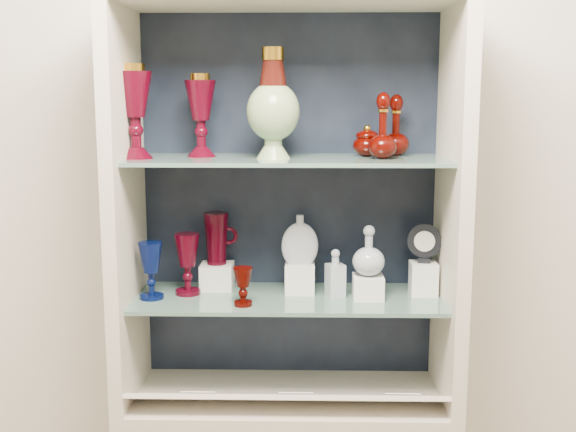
{
  "coord_description": "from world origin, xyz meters",
  "views": [
    {
      "loc": [
        0.05,
        -0.56,
        1.66
      ],
      "look_at": [
        0.0,
        1.53,
        1.3
      ],
      "focal_mm": 45.0,
      "sensor_mm": 36.0,
      "label": 1
    }
  ],
  "objects_px": {
    "clear_round_decanter": "(369,252)",
    "ruby_decanter_a": "(383,122)",
    "cobalt_goblet": "(151,271)",
    "clear_square_bottle": "(335,273)",
    "enamel_urn": "(273,104)",
    "pedestal_lamp_right": "(201,115)",
    "ruby_goblet_tall": "(187,264)",
    "ruby_pitcher": "(216,238)",
    "flat_flask": "(300,239)",
    "ruby_decanter_b": "(396,123)",
    "pedestal_lamp_left": "(135,111)",
    "ruby_goblet_small": "(243,287)",
    "lidded_bowl": "(367,140)",
    "cameo_medallion": "(424,243)"
  },
  "relations": [
    {
      "from": "clear_round_decanter",
      "to": "ruby_decanter_a",
      "type": "bearing_deg",
      "value": -18.56
    },
    {
      "from": "cobalt_goblet",
      "to": "clear_square_bottle",
      "type": "bearing_deg",
      "value": 3.47
    },
    {
      "from": "clear_square_bottle",
      "to": "enamel_urn",
      "type": "bearing_deg",
      "value": -172.73
    },
    {
      "from": "enamel_urn",
      "to": "cobalt_goblet",
      "type": "relative_size",
      "value": 1.84
    },
    {
      "from": "pedestal_lamp_right",
      "to": "clear_round_decanter",
      "type": "bearing_deg",
      "value": -6.35
    },
    {
      "from": "ruby_goblet_tall",
      "to": "clear_square_bottle",
      "type": "xyz_separation_m",
      "value": [
        0.45,
        -0.02,
        -0.02
      ]
    },
    {
      "from": "ruby_pitcher",
      "to": "flat_flask",
      "type": "bearing_deg",
      "value": -12.7
    },
    {
      "from": "enamel_urn",
      "to": "clear_square_bottle",
      "type": "relative_size",
      "value": 2.15
    },
    {
      "from": "enamel_urn",
      "to": "ruby_decanter_b",
      "type": "bearing_deg",
      "value": 14.99
    },
    {
      "from": "pedestal_lamp_left",
      "to": "ruby_goblet_tall",
      "type": "xyz_separation_m",
      "value": [
        0.13,
        0.05,
        -0.46
      ]
    },
    {
      "from": "ruby_decanter_a",
      "to": "ruby_goblet_small",
      "type": "relative_size",
      "value": 1.89
    },
    {
      "from": "flat_flask",
      "to": "cobalt_goblet",
      "type": "bearing_deg",
      "value": -173.43
    },
    {
      "from": "cobalt_goblet",
      "to": "ruby_goblet_small",
      "type": "height_order",
      "value": "cobalt_goblet"
    },
    {
      "from": "pedestal_lamp_left",
      "to": "ruby_decanter_b",
      "type": "bearing_deg",
      "value": 7.71
    },
    {
      "from": "lidded_bowl",
      "to": "ruby_pitcher",
      "type": "distance_m",
      "value": 0.55
    },
    {
      "from": "pedestal_lamp_left",
      "to": "clear_square_bottle",
      "type": "distance_m",
      "value": 0.76
    },
    {
      "from": "ruby_goblet_small",
      "to": "clear_round_decanter",
      "type": "distance_m",
      "value": 0.39
    },
    {
      "from": "ruby_decanter_a",
      "to": "ruby_pitcher",
      "type": "height_order",
      "value": "ruby_decanter_a"
    },
    {
      "from": "lidded_bowl",
      "to": "ruby_goblet_tall",
      "type": "bearing_deg",
      "value": -176.11
    },
    {
      "from": "ruby_pitcher",
      "to": "clear_square_bottle",
      "type": "bearing_deg",
      "value": -16.74
    },
    {
      "from": "cobalt_goblet",
      "to": "flat_flask",
      "type": "distance_m",
      "value": 0.46
    },
    {
      "from": "pedestal_lamp_right",
      "to": "clear_square_bottle",
      "type": "relative_size",
      "value": 1.67
    },
    {
      "from": "pedestal_lamp_right",
      "to": "ruby_goblet_small",
      "type": "bearing_deg",
      "value": -46.33
    },
    {
      "from": "cobalt_goblet",
      "to": "ruby_goblet_tall",
      "type": "relative_size",
      "value": 0.92
    },
    {
      "from": "ruby_decanter_a",
      "to": "ruby_goblet_small",
      "type": "height_order",
      "value": "ruby_decanter_a"
    },
    {
      "from": "pedestal_lamp_right",
      "to": "cobalt_goblet",
      "type": "height_order",
      "value": "pedestal_lamp_right"
    },
    {
      "from": "pedestal_lamp_left",
      "to": "ruby_decanter_a",
      "type": "distance_m",
      "value": 0.71
    },
    {
      "from": "ruby_goblet_tall",
      "to": "ruby_pitcher",
      "type": "distance_m",
      "value": 0.12
    },
    {
      "from": "ruby_goblet_tall",
      "to": "cameo_medallion",
      "type": "distance_m",
      "value": 0.72
    },
    {
      "from": "ruby_decanter_a",
      "to": "cameo_medallion",
      "type": "bearing_deg",
      "value": 22.46
    },
    {
      "from": "ruby_decanter_a",
      "to": "cameo_medallion",
      "type": "xyz_separation_m",
      "value": [
        0.14,
        0.06,
        -0.36
      ]
    },
    {
      "from": "ruby_decanter_b",
      "to": "cobalt_goblet",
      "type": "relative_size",
      "value": 1.13
    },
    {
      "from": "enamel_urn",
      "to": "ruby_goblet_tall",
      "type": "xyz_separation_m",
      "value": [
        -0.26,
        0.04,
        -0.48
      ]
    },
    {
      "from": "enamel_urn",
      "to": "ruby_goblet_small",
      "type": "distance_m",
      "value": 0.53
    },
    {
      "from": "clear_round_decanter",
      "to": "cameo_medallion",
      "type": "height_order",
      "value": "cameo_medallion"
    },
    {
      "from": "ruby_decanter_b",
      "to": "cameo_medallion",
      "type": "distance_m",
      "value": 0.37
    },
    {
      "from": "pedestal_lamp_left",
      "to": "clear_round_decanter",
      "type": "height_order",
      "value": "pedestal_lamp_left"
    },
    {
      "from": "ruby_goblet_tall",
      "to": "cameo_medallion",
      "type": "height_order",
      "value": "cameo_medallion"
    },
    {
      "from": "cobalt_goblet",
      "to": "clear_round_decanter",
      "type": "distance_m",
      "value": 0.65
    },
    {
      "from": "cobalt_goblet",
      "to": "pedestal_lamp_left",
      "type": "bearing_deg",
      "value": 172.23
    },
    {
      "from": "ruby_decanter_a",
      "to": "cameo_medallion",
      "type": "height_order",
      "value": "ruby_decanter_a"
    },
    {
      "from": "ruby_decanter_a",
      "to": "ruby_goblet_tall",
      "type": "bearing_deg",
      "value": 175.43
    },
    {
      "from": "ruby_goblet_small",
      "to": "ruby_decanter_b",
      "type": "bearing_deg",
      "value": 21.19
    },
    {
      "from": "ruby_goblet_small",
      "to": "ruby_decanter_a",
      "type": "bearing_deg",
      "value": 10.15
    },
    {
      "from": "cobalt_goblet",
      "to": "ruby_goblet_tall",
      "type": "bearing_deg",
      "value": 26.72
    },
    {
      "from": "pedestal_lamp_left",
      "to": "pedestal_lamp_right",
      "type": "xyz_separation_m",
      "value": [
        0.18,
        0.07,
        -0.01
      ]
    },
    {
      "from": "lidded_bowl",
      "to": "clear_round_decanter",
      "type": "height_order",
      "value": "lidded_bowl"
    },
    {
      "from": "clear_round_decanter",
      "to": "ruby_pitcher",
      "type": "bearing_deg",
      "value": 167.83
    },
    {
      "from": "pedestal_lamp_left",
      "to": "flat_flask",
      "type": "distance_m",
      "value": 0.62
    },
    {
      "from": "ruby_decanter_a",
      "to": "lidded_bowl",
      "type": "height_order",
      "value": "ruby_decanter_a"
    }
  ]
}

